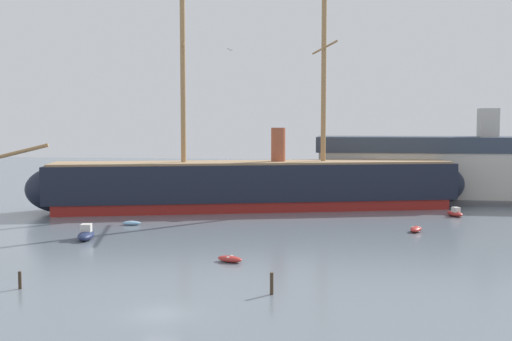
% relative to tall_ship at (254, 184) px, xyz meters
% --- Properties ---
extents(ground_plane, '(400.00, 400.00, 0.00)m').
position_rel_tall_ship_xyz_m(ground_plane, '(1.36, -53.68, -3.92)').
color(ground_plane, slate).
extents(tall_ship, '(74.20, 27.23, 36.53)m').
position_rel_tall_ship_xyz_m(tall_ship, '(0.00, 0.00, 0.00)').
color(tall_ship, maroon).
rests_on(tall_ship, ground).
extents(dinghy_near_centre, '(2.81, 1.91, 0.61)m').
position_rel_tall_ship_xyz_m(dinghy_near_centre, '(3.11, -37.14, -3.61)').
color(dinghy_near_centre, '#B22D28').
rests_on(dinghy_near_centre, ground).
extents(motorboat_mid_left, '(2.71, 4.54, 1.78)m').
position_rel_tall_ship_xyz_m(motorboat_mid_left, '(-15.49, -28.16, -3.29)').
color(motorboat_mid_left, '#1E284C').
rests_on(motorboat_mid_left, ground).
extents(dinghy_alongside_bow, '(2.52, 1.39, 0.56)m').
position_rel_tall_ship_xyz_m(dinghy_alongside_bow, '(-13.86, -17.60, -3.63)').
color(dinghy_alongside_bow, '#7FB2D6').
rests_on(dinghy_alongside_bow, ground).
extents(dinghy_alongside_stern, '(2.11, 3.13, 0.68)m').
position_rel_tall_ship_xyz_m(dinghy_alongside_stern, '(22.83, -17.39, -3.58)').
color(dinghy_alongside_stern, '#B22D28').
rests_on(dinghy_alongside_stern, ground).
extents(sailboat_far_left, '(1.88, 4.79, 6.07)m').
position_rel_tall_ship_xyz_m(sailboat_far_left, '(-27.63, 1.27, -3.41)').
color(sailboat_far_left, '#236670').
rests_on(sailboat_far_left, ground).
extents(motorboat_far_right, '(2.61, 3.52, 1.37)m').
position_rel_tall_ship_xyz_m(motorboat_far_right, '(29.98, -3.31, -3.44)').
color(motorboat_far_right, '#B22D28').
rests_on(motorboat_far_right, ground).
extents(motorboat_distant_centre, '(4.74, 2.42, 1.91)m').
position_rel_tall_ship_xyz_m(motorboat_distant_centre, '(5.61, 9.54, -3.25)').
color(motorboat_distant_centre, silver).
rests_on(motorboat_distant_centre, ground).
extents(mooring_piling_nearest, '(0.26, 0.26, 1.41)m').
position_rel_tall_ship_xyz_m(mooring_piling_nearest, '(-11.80, -48.95, -3.21)').
color(mooring_piling_nearest, '#382B1E').
rests_on(mooring_piling_nearest, ground).
extents(mooring_piling_left_pair, '(0.28, 0.28, 1.72)m').
position_rel_tall_ship_xyz_m(mooring_piling_left_pair, '(8.41, -47.65, -3.06)').
color(mooring_piling_left_pair, '#423323').
rests_on(mooring_piling_left_pair, ground).
extents(dockside_warehouse_right, '(53.53, 18.89, 16.23)m').
position_rel_tall_ship_xyz_m(dockside_warehouse_right, '(34.00, 17.97, 1.67)').
color(dockside_warehouse_right, '#565659').
rests_on(dockside_warehouse_right, ground).
extents(seagull_in_flight, '(0.61, 1.25, 0.14)m').
position_rel_tall_ship_xyz_m(seagull_in_flight, '(3.74, -39.43, 15.98)').
color(seagull_in_flight, silver).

